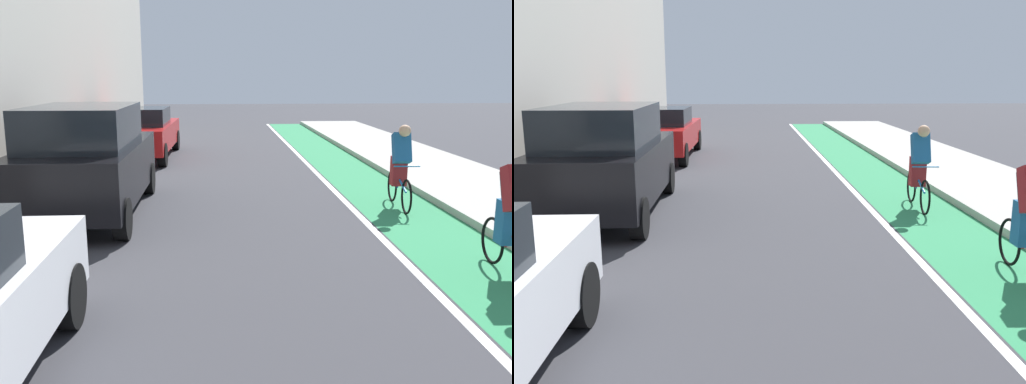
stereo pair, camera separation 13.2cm
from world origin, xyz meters
The scene contains 7 objects.
ground_plane centered at (0.00, 14.10, 0.00)m, with size 79.63×79.63×0.00m, color #38383D.
bike_lane_paint centered at (3.02, 16.10, 0.00)m, with size 1.60×36.19×0.00m, color #2D8451.
lane_divider_stripe centered at (2.12, 16.10, 0.00)m, with size 0.12×36.19×0.00m, color white.
sidewalk_right centered at (5.25, 16.10, 0.07)m, with size 2.86×36.19×0.14m, color #A8A59E.
parked_suv_black centered at (-2.77, 15.73, 1.02)m, with size 1.94×4.52×1.98m.
parked_sedan_red centered at (-2.77, 22.77, 0.79)m, with size 2.08×4.71×1.53m.
cyclist_far centered at (3.03, 15.92, 0.81)m, with size 0.48×1.69×1.60m.
Camera 1 is at (-0.42, 5.70, 2.51)m, focal length 39.03 mm.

